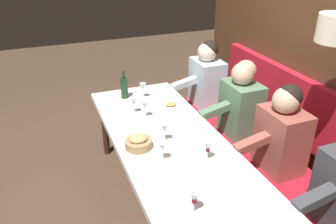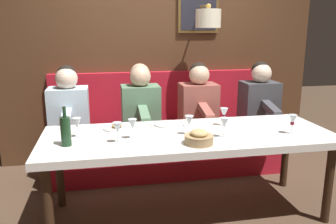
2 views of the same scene
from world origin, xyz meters
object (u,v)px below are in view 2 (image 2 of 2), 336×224
diner_far (69,107)px  wine_bottle (66,131)px  diner_middle (141,104)px  wine_glass_4 (224,113)px  wine_glass_5 (118,128)px  diner_nearest (259,99)px  bread_bowl (199,138)px  wine_glass_6 (133,125)px  wine_glass_2 (189,121)px  dining_table (189,141)px  diner_near (198,102)px  wine_glass_1 (77,124)px  wine_glass_0 (293,120)px  wine_glass_3 (224,123)px

diner_far → wine_bottle: 1.01m
diner_middle → wine_bottle: diner_middle is taller
wine_glass_4 → wine_glass_5: same height
diner_nearest → bread_bowl: (-1.16, 1.04, -0.03)m
wine_glass_6 → wine_glass_2: bearing=-87.5°
dining_table → diner_nearest: (0.88, -1.05, 0.14)m
diner_near → diner_far: size_ratio=1.00×
diner_near → wine_glass_5: diner_near is taller
wine_glass_4 → wine_glass_6: 0.87m
wine_glass_2 → wine_glass_6: bearing=92.5°
diner_middle → wine_glass_6: size_ratio=4.82×
wine_glass_6 → wine_glass_1: bearing=74.8°
wine_glass_2 → diner_far: bearing=48.3°
dining_table → wine_glass_0: wine_glass_0 is taller
wine_glass_2 → wine_glass_4: 0.43m
diner_near → wine_glass_6: 1.24m
wine_glass_4 → wine_bottle: (-0.30, 1.34, 0.00)m
diner_middle → wine_glass_4: 0.98m
diner_far → wine_glass_0: size_ratio=4.82×
diner_middle → wine_glass_0: size_ratio=4.82×
wine_glass_5 → wine_glass_2: bearing=-80.7°
bread_bowl → wine_bottle: bearing=81.4°
bread_bowl → diner_middle: bearing=15.1°
wine_glass_2 → wine_glass_5: size_ratio=1.00×
diner_near → wine_bottle: (-1.01, 1.31, 0.04)m
diner_near → diner_far: bearing=90.0°
wine_glass_4 → wine_glass_6: same height
wine_bottle → dining_table: bearing=-82.5°
dining_table → wine_glass_5: size_ratio=14.77×
wine_glass_3 → diner_far: bearing=51.2°
wine_glass_6 → wine_bottle: 0.51m
diner_nearest → wine_glass_2: diner_nearest is taller
wine_glass_0 → wine_glass_3: (0.01, 0.59, 0.00)m
wine_glass_3 → diner_middle: bearing=28.1°
dining_table → wine_glass_0: size_ratio=14.77×
diner_nearest → wine_glass_3: diner_nearest is taller
wine_glass_1 → wine_glass_2: same height
wine_glass_3 → diner_near: bearing=-4.4°
diner_far → wine_glass_3: (-1.04, -1.30, 0.04)m
diner_far → bread_bowl: bearing=-137.7°
wine_glass_0 → bread_bowl: wine_glass_0 is taller
diner_nearest → diner_middle: 1.35m
wine_glass_4 → wine_glass_6: (-0.23, 0.84, 0.00)m
diner_near → wine_glass_3: diner_near is taller
wine_bottle → wine_glass_2: bearing=-84.9°
wine_glass_0 → wine_glass_6: same height
diner_nearest → wine_glass_2: (-0.92, 1.06, 0.04)m
wine_glass_4 → wine_glass_5: (-0.30, 0.96, 0.00)m
dining_table → diner_middle: diner_middle is taller
diner_middle → wine_glass_5: size_ratio=4.82×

